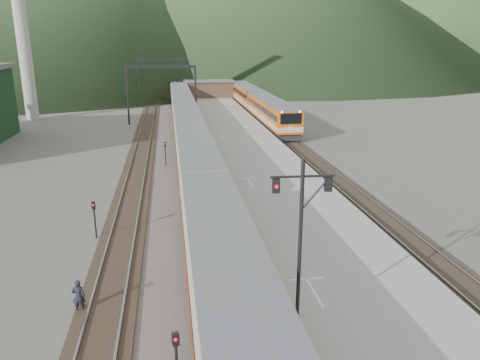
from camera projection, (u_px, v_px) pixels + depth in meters
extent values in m
cube|color=black|center=(189.00, 146.00, 51.66)|extent=(2.60, 200.00, 0.12)
cube|color=slate|center=(182.00, 145.00, 51.53)|extent=(0.10, 200.00, 0.14)
cube|color=slate|center=(195.00, 145.00, 51.74)|extent=(0.10, 200.00, 0.14)
cube|color=black|center=(143.00, 147.00, 50.95)|extent=(2.60, 200.00, 0.12)
cube|color=slate|center=(136.00, 146.00, 50.81)|extent=(0.10, 200.00, 0.14)
cube|color=slate|center=(149.00, 146.00, 51.02)|extent=(0.10, 200.00, 0.14)
cube|color=black|center=(290.00, 142.00, 53.31)|extent=(2.60, 200.00, 0.12)
cube|color=slate|center=(284.00, 142.00, 53.18)|extent=(0.10, 200.00, 0.14)
cube|color=slate|center=(296.00, 141.00, 53.39)|extent=(0.10, 200.00, 0.14)
cube|color=gray|center=(241.00, 144.00, 50.44)|extent=(8.00, 100.00, 1.00)
cube|color=black|center=(127.00, 96.00, 63.67)|extent=(0.25, 0.25, 8.00)
cube|color=black|center=(196.00, 95.00, 65.00)|extent=(0.25, 0.25, 8.00)
cube|color=black|center=(161.00, 67.00, 63.25)|extent=(9.30, 0.22, 0.35)
cube|color=black|center=(138.00, 81.00, 87.35)|extent=(0.25, 0.25, 8.00)
cube|color=black|center=(188.00, 80.00, 88.69)|extent=(0.25, 0.25, 8.00)
cube|color=black|center=(162.00, 60.00, 86.93)|extent=(9.30, 0.22, 0.35)
cylinder|color=#9E998E|center=(20.00, 12.00, 65.07)|extent=(1.80, 1.80, 30.00)
cube|color=#4E3828|center=(209.00, 89.00, 87.79)|extent=(9.00, 4.00, 2.80)
cube|color=slate|center=(209.00, 81.00, 87.35)|extent=(9.40, 4.40, 0.30)
cone|color=#2A4C24|center=(404.00, 10.00, 221.34)|extent=(160.00, 160.00, 50.00)
cube|color=tan|center=(226.00, 279.00, 18.61)|extent=(3.07, 20.61, 3.74)
cube|color=tan|center=(195.00, 155.00, 38.61)|extent=(3.07, 20.61, 3.74)
cube|color=tan|center=(185.00, 116.00, 58.61)|extent=(3.07, 20.61, 3.74)
cube|color=tan|center=(180.00, 97.00, 78.61)|extent=(3.07, 20.61, 3.74)
cube|color=#CC530F|center=(272.00, 113.00, 61.98)|extent=(2.97, 19.95, 3.62)
cube|color=#CC530F|center=(247.00, 95.00, 81.36)|extent=(2.97, 19.95, 3.62)
cylinder|color=black|center=(300.00, 248.00, 16.44)|extent=(0.14, 0.14, 6.43)
cube|color=black|center=(303.00, 176.00, 15.69)|extent=(2.20, 0.18, 0.07)
cube|color=black|center=(276.00, 186.00, 15.69)|extent=(0.26, 0.19, 0.50)
cube|color=black|center=(328.00, 184.00, 15.86)|extent=(0.26, 0.19, 0.50)
cube|color=black|center=(176.00, 339.00, 14.94)|extent=(0.26, 0.22, 0.45)
cylinder|color=black|center=(166.00, 155.00, 43.33)|extent=(0.10, 0.10, 2.00)
cube|color=black|center=(165.00, 144.00, 43.03)|extent=(0.23, 0.18, 0.45)
cylinder|color=black|center=(95.00, 222.00, 27.38)|extent=(0.10, 0.10, 2.00)
cube|color=black|center=(93.00, 205.00, 27.08)|extent=(0.24, 0.18, 0.45)
imported|color=black|center=(79.00, 296.00, 19.92)|extent=(0.56, 0.38, 1.51)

